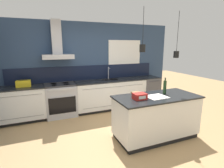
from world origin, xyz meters
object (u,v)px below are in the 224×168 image
at_px(dishwasher, 148,90).
at_px(bottle_on_island, 165,87).
at_px(oven_range, 61,100).
at_px(book_stack, 140,95).
at_px(yellow_toolbox, 23,84).
at_px(red_supply_box, 140,96).

distance_m(dishwasher, bottle_on_island, 2.18).
bearing_deg(dishwasher, oven_range, -179.92).
height_order(oven_range, book_stack, book_stack).
height_order(dishwasher, yellow_toolbox, yellow_toolbox).
distance_m(bottle_on_island, yellow_toolbox, 3.43).
bearing_deg(yellow_toolbox, book_stack, -40.42).
relative_size(oven_range, yellow_toolbox, 2.68).
bearing_deg(book_stack, bottle_on_island, 0.78).
bearing_deg(bottle_on_island, red_supply_box, -168.89).
bearing_deg(bottle_on_island, dishwasher, 64.94).
relative_size(book_stack, yellow_toolbox, 1.01).
bearing_deg(bottle_on_island, yellow_toolbox, 146.50).
distance_m(oven_range, bottle_on_island, 2.80).
xyz_separation_m(oven_range, red_supply_box, (1.27, -2.03, 0.51)).
bearing_deg(oven_range, book_stack, -54.63).
xyz_separation_m(dishwasher, red_supply_box, (-1.59, -2.03, 0.51)).
distance_m(book_stack, red_supply_box, 0.15).
distance_m(red_supply_box, yellow_toolbox, 2.96).
bearing_deg(yellow_toolbox, red_supply_box, -43.29).
bearing_deg(red_supply_box, yellow_toolbox, 136.71).
relative_size(bottle_on_island, book_stack, 1.02).
xyz_separation_m(book_stack, red_supply_box, (-0.08, -0.13, 0.02)).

